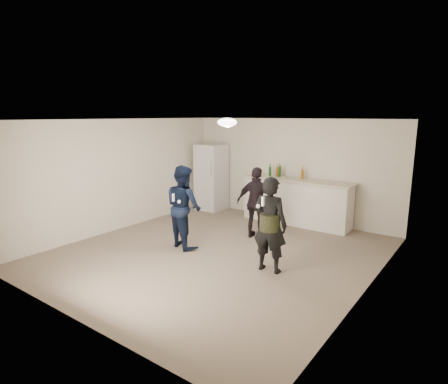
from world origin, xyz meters
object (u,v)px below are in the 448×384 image
Objects in this scene: shaker at (273,174)px; spectator at (257,203)px; counter at (296,202)px; fridge at (211,177)px; woman at (270,225)px; man at (184,207)px.

spectator reaches higher than shaker.
counter is 0.88m from shaker.
spectator is at bearing -98.48° from counter.
fridge is at bearing -178.41° from counter.
fridge reaches higher than shaker.
counter is 1.71× the size of spectator.
woman is 1.75m from spectator.
shaker is at bearing -1.19° from fridge.
fridge is 2.70m from spectator.
man is (-1.10, -2.78, 0.29)m from counter.
fridge is at bearing -46.03° from man.
woman is at bearing -73.03° from counter.
spectator is (-1.08, 1.37, -0.05)m from woman.
shaker is at bearing -84.87° from man.
counter is 2.98m from woman.
shaker is (-0.58, -0.11, 0.65)m from counter.
woman is at bearing 116.44° from spectator.
spectator is (-0.22, -1.46, 0.24)m from counter.
shaker is 2.75m from man.
man is 1.97m from woman.
fridge reaches higher than woman.
woman is 1.06× the size of spectator.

